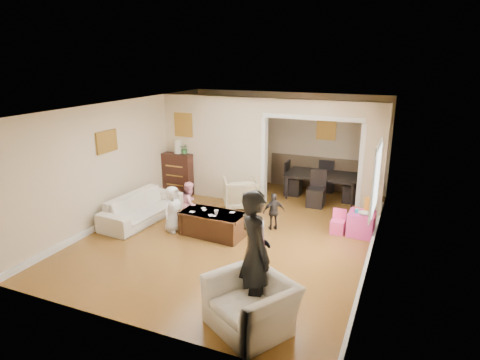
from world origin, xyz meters
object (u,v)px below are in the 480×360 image
at_px(armchair_back, 240,193).
at_px(play_table, 361,224).
at_px(sofa, 142,208).
at_px(dresser, 179,173).
at_px(coffee_cup, 216,212).
at_px(child_kneel_b, 190,203).
at_px(child_toddler, 274,212).
at_px(dining_table, 322,186).
at_px(armchair_front, 251,304).
at_px(cyan_cup, 357,211).
at_px(adult_person, 255,254).
at_px(child_kneel_a, 173,209).
at_px(table_lamp, 178,146).
at_px(coffee_table, 213,224).

relative_size(armchair_back, play_table, 1.58).
distance_m(sofa, play_table, 4.71).
relative_size(dresser, coffee_cup, 11.75).
distance_m(child_kneel_b, child_toddler, 1.81).
relative_size(dresser, child_kneel_b, 1.14).
distance_m(armchair_back, dining_table, 2.19).
distance_m(armchair_front, cyan_cup, 3.72).
bearing_deg(adult_person, child_kneel_a, 6.96).
xyz_separation_m(dining_table, child_kneel_a, (-2.40, -3.27, 0.17)).
bearing_deg(cyan_cup, child_toddler, -167.13).
xyz_separation_m(dresser, adult_person, (3.75, -4.21, 0.37)).
relative_size(dining_table, child_kneel_a, 1.86).
distance_m(armchair_front, table_lamp, 6.00).
bearing_deg(sofa, child_toddler, -72.43).
height_order(dining_table, adult_person, adult_person).
bearing_deg(child_kneel_b, play_table, -90.95).
bearing_deg(coffee_table, sofa, 177.08).
height_order(child_kneel_b, child_toddler, child_kneel_b).
distance_m(armchair_front, adult_person, 0.66).
bearing_deg(coffee_cup, coffee_table, 153.43).
bearing_deg(adult_person, coffee_table, -6.40).
height_order(sofa, armchair_back, armchair_back).
height_order(table_lamp, coffee_table, table_lamp).
height_order(coffee_table, adult_person, adult_person).
distance_m(table_lamp, coffee_cup, 3.07).
relative_size(sofa, play_table, 4.03).
bearing_deg(sofa, table_lamp, 10.81).
xyz_separation_m(coffee_table, child_kneel_b, (-0.70, 0.30, 0.24)).
bearing_deg(dresser, coffee_table, -45.38).
height_order(sofa, table_lamp, table_lamp).
relative_size(dining_table, adult_person, 0.99).
xyz_separation_m(armchair_front, table_lamp, (-3.83, 4.53, 0.93)).
bearing_deg(dresser, child_toddler, -22.88).
distance_m(adult_person, child_kneel_b, 3.49).
distance_m(table_lamp, child_toddler, 3.44).
bearing_deg(cyan_cup, table_lamp, 168.92).
height_order(dresser, child_toddler, dresser).
bearing_deg(cyan_cup, dining_table, 119.52).
bearing_deg(armchair_back, armchair_front, 84.77).
distance_m(armchair_back, cyan_cup, 2.87).
bearing_deg(sofa, cyan_cup, -72.47).
bearing_deg(child_kneel_b, table_lamp, 22.03).
relative_size(coffee_table, play_table, 2.55).
bearing_deg(dresser, play_table, -10.28).
bearing_deg(child_toddler, table_lamp, -57.90).
xyz_separation_m(coffee_table, dining_table, (1.55, 3.12, 0.08)).
relative_size(play_table, child_kneel_b, 0.53).
height_order(sofa, child_kneel_b, child_kneel_b).
distance_m(coffee_cup, dining_table, 3.49).
bearing_deg(sofa, armchair_back, -41.55).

